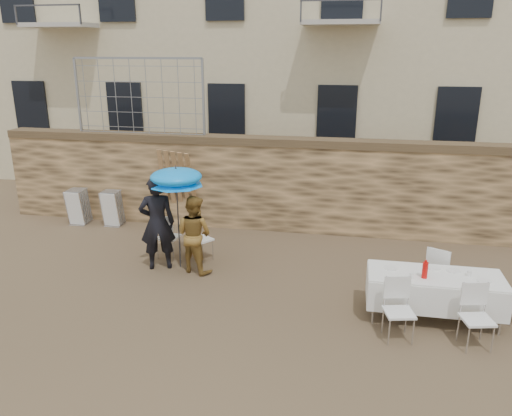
% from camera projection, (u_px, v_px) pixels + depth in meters
% --- Properties ---
extents(ground, '(80.00, 80.00, 0.00)m').
position_uv_depth(ground, '(203.00, 336.00, 7.66)').
color(ground, brown).
rests_on(ground, ground).
extents(stone_wall, '(13.00, 0.50, 2.20)m').
position_uv_depth(stone_wall, '(262.00, 184.00, 12.00)').
color(stone_wall, olive).
rests_on(stone_wall, ground).
extents(chain_link_fence, '(3.20, 0.06, 1.80)m').
position_uv_depth(chain_link_fence, '(139.00, 97.00, 11.93)').
color(chain_link_fence, gray).
rests_on(chain_link_fence, stone_wall).
extents(man_suit, '(0.81, 0.67, 1.89)m').
position_uv_depth(man_suit, '(157.00, 223.00, 9.77)').
color(man_suit, black).
rests_on(man_suit, ground).
extents(woman_dress, '(0.91, 0.81, 1.55)m').
position_uv_depth(woman_dress, '(194.00, 234.00, 9.69)').
color(woman_dress, '#B98638').
rests_on(woman_dress, ground).
extents(umbrella, '(1.04, 1.04, 1.93)m').
position_uv_depth(umbrella, '(176.00, 180.00, 9.53)').
color(umbrella, '#3F3F44').
rests_on(umbrella, ground).
extents(couple_chair_left, '(0.53, 0.53, 0.96)m').
position_uv_depth(couple_chair_left, '(168.00, 236.00, 10.43)').
color(couple_chair_left, white).
rests_on(couple_chair_left, ground).
extents(couple_chair_right, '(0.67, 0.67, 0.96)m').
position_uv_depth(couple_chair_right, '(201.00, 238.00, 10.30)').
color(couple_chair_right, white).
rests_on(couple_chair_right, ground).
extents(banquet_table, '(2.10, 0.85, 0.78)m').
position_uv_depth(banquet_table, '(436.00, 277.00, 7.95)').
color(banquet_table, white).
rests_on(banquet_table, ground).
extents(soda_bottle, '(0.09, 0.09, 0.26)m').
position_uv_depth(soda_bottle, '(425.00, 270.00, 7.80)').
color(soda_bottle, red).
rests_on(soda_bottle, banquet_table).
extents(table_chair_front_left, '(0.58, 0.58, 0.96)m').
position_uv_depth(table_chair_front_left, '(399.00, 311.00, 7.44)').
color(table_chair_front_left, white).
rests_on(table_chair_front_left, ground).
extents(table_chair_front_right, '(0.58, 0.58, 0.96)m').
position_uv_depth(table_chair_front_right, '(477.00, 318.00, 7.24)').
color(table_chair_front_right, white).
rests_on(table_chair_front_right, ground).
extents(table_chair_back, '(0.64, 0.64, 0.96)m').
position_uv_depth(table_chair_back, '(439.00, 272.00, 8.74)').
color(table_chair_back, white).
rests_on(table_chair_back, ground).
extents(chair_stack_left, '(0.46, 0.55, 0.92)m').
position_uv_depth(chair_stack_left, '(82.00, 204.00, 12.62)').
color(chair_stack_left, white).
rests_on(chair_stack_left, ground).
extents(chair_stack_right, '(0.46, 0.47, 0.92)m').
position_uv_depth(chair_stack_right, '(115.00, 206.00, 12.45)').
color(chair_stack_right, white).
rests_on(chair_stack_right, ground).
extents(wood_planks, '(0.70, 0.20, 2.00)m').
position_uv_depth(wood_planks, '(176.00, 188.00, 12.06)').
color(wood_planks, '#A37749').
rests_on(wood_planks, ground).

